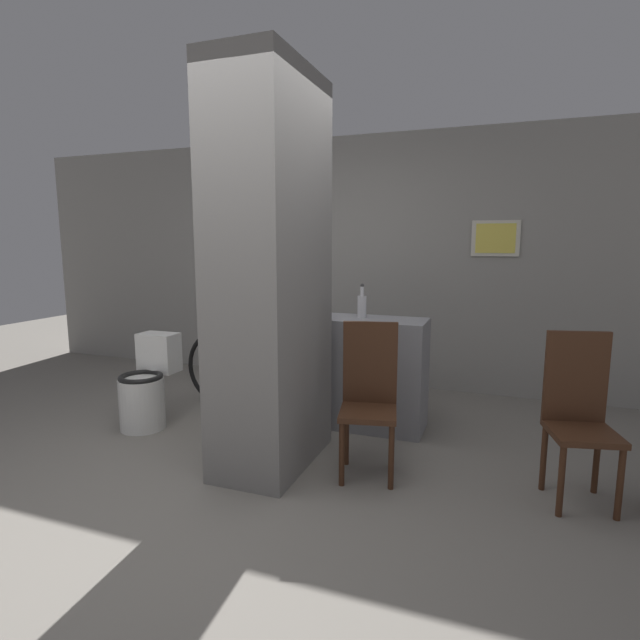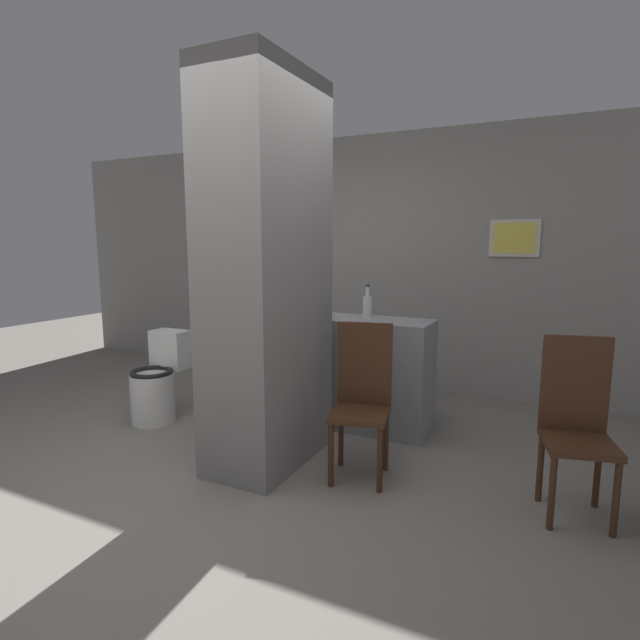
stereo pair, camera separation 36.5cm
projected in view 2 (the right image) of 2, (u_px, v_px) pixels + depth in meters
ground_plane at (211, 482)px, 3.19m from camera, size 14.00×14.00×0.00m
wall_back at (363, 262)px, 5.31m from camera, size 8.00×0.09×2.60m
pillar_center at (267, 275)px, 3.34m from camera, size 0.56×0.94×2.60m
counter_shelf at (359, 373)px, 4.10m from camera, size 1.17×0.44×0.91m
toilet at (158, 383)px, 4.26m from camera, size 0.36×0.52×0.75m
chair_near_pillar at (362, 396)px, 3.23m from camera, size 0.43×0.43×1.00m
chair_by_doorway at (576, 422)px, 2.77m from camera, size 0.43×0.43×1.00m
bicycle at (278, 370)px, 4.47m from camera, size 1.69×0.42×0.78m
bottle_tall at (367, 306)px, 4.03m from camera, size 0.07×0.07×0.28m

